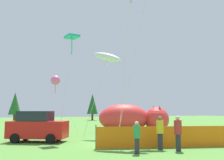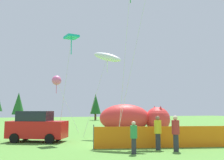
# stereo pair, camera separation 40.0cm
# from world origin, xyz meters

# --- Properties ---
(ground_plane) EXTENTS (120.00, 120.00, 0.00)m
(ground_plane) POSITION_xyz_m (0.00, 0.00, 0.00)
(ground_plane) COLOR #548C38
(parked_car) EXTENTS (4.13, 3.14, 2.04)m
(parked_car) POSITION_xyz_m (-4.78, 2.50, 1.00)
(parked_car) COLOR red
(parked_car) RESTS_ON ground
(folding_chair) EXTENTS (0.75, 0.75, 0.93)m
(folding_chair) POSITION_xyz_m (2.61, -1.99, 0.53)
(folding_chair) COLOR maroon
(folding_chair) RESTS_ON ground
(inflatable_cat) EXTENTS (6.99, 4.18, 2.66)m
(inflatable_cat) POSITION_xyz_m (4.40, 7.19, 1.23)
(inflatable_cat) COLOR red
(inflatable_cat) RESTS_ON ground
(safety_fence) EXTENTS (7.47, 1.82, 1.31)m
(safety_fence) POSITION_xyz_m (1.74, -2.63, 0.60)
(safety_fence) COLOR orange
(safety_fence) RESTS_ON ground
(spectator_in_grey_shirt) EXTENTS (0.40, 0.40, 1.82)m
(spectator_in_grey_shirt) POSITION_xyz_m (1.83, -3.92, 0.99)
(spectator_in_grey_shirt) COLOR #2D2D38
(spectator_in_grey_shirt) RESTS_ON ground
(spectator_in_blue_shirt) EXTENTS (0.39, 0.39, 1.79)m
(spectator_in_blue_shirt) POSITION_xyz_m (1.23, -3.13, 0.98)
(spectator_in_blue_shirt) COLOR #2D2D38
(spectator_in_blue_shirt) RESTS_ON ground
(spectator_in_red_shirt) EXTENTS (0.34, 0.34, 1.57)m
(spectator_in_red_shirt) POSITION_xyz_m (-0.53, -3.89, 0.85)
(spectator_in_red_shirt) COLOR #2D2D38
(spectator_in_red_shirt) RESTS_ON ground
(kite_pink_octopus) EXTENTS (2.47, 2.08, 5.52)m
(kite_pink_octopus) POSITION_xyz_m (-2.69, 9.89, 5.03)
(kite_pink_octopus) COLOR silver
(kite_pink_octopus) RESTS_ON ground
(kite_teal_diamond) EXTENTS (1.42, 1.12, 7.55)m
(kite_teal_diamond) POSITION_xyz_m (-2.58, 2.50, 7.29)
(kite_teal_diamond) COLOR silver
(kite_teal_diamond) RESTS_ON ground
(kite_white_ghost) EXTENTS (3.17, 2.17, 7.19)m
(kite_white_ghost) POSITION_xyz_m (0.69, 4.02, 6.44)
(kite_white_ghost) COLOR silver
(kite_white_ghost) RESTS_ON ground
(horizon_tree_east) EXTENTS (2.23, 2.23, 5.32)m
(horizon_tree_east) POSITION_xyz_m (-6.69, 34.11, 3.27)
(horizon_tree_east) COLOR brown
(horizon_tree_east) RESTS_ON ground
(horizon_tree_west) EXTENTS (2.25, 2.25, 5.38)m
(horizon_tree_west) POSITION_xyz_m (8.16, 34.45, 3.30)
(horizon_tree_west) COLOR brown
(horizon_tree_west) RESTS_ON ground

